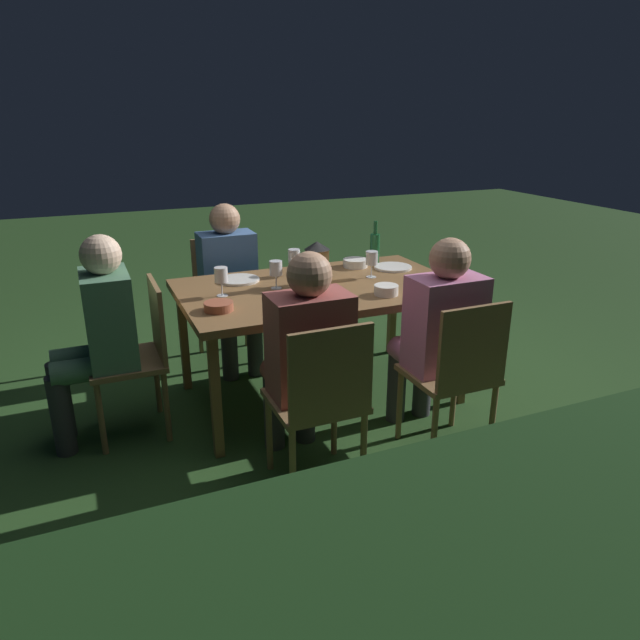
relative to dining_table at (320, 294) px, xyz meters
name	(u,v)px	position (x,y,z in m)	size (l,w,h in m)	color
ground_plane	(320,395)	(0.00, 0.00, -0.68)	(16.00, 16.00, 0.00)	#26471E
dining_table	(320,294)	(0.00, 0.00, 0.00)	(1.68, 1.02, 0.74)	brown
chair_head_far	(139,351)	(1.09, 0.00, -0.20)	(0.40, 0.42, 0.87)	brown
person_in_green	(98,331)	(1.29, 0.00, -0.05)	(0.48, 0.38, 1.15)	#4C7A5B
chair_side_right_b	(321,398)	(0.38, 0.90, -0.20)	(0.42, 0.40, 0.87)	brown
person_in_rust	(305,352)	(0.38, 0.70, -0.05)	(0.38, 0.47, 1.15)	#9E4C47
chair_side_right_a	(457,371)	(-0.38, 0.90, -0.20)	(0.42, 0.40, 0.87)	brown
person_in_pink	(437,331)	(-0.38, 0.70, -0.05)	(0.38, 0.47, 1.15)	#C675A3
chair_side_left_b	(224,292)	(0.38, -0.90, -0.20)	(0.42, 0.40, 0.87)	brown
person_in_blue	(230,279)	(0.38, -0.70, -0.05)	(0.38, 0.47, 1.15)	#426699
lantern_centerpiece	(316,260)	(0.00, -0.05, 0.20)	(0.15, 0.15, 0.27)	black
green_bottle_on_table	(375,247)	(-0.57, -0.38, 0.16)	(0.07, 0.07, 0.29)	#195128
wine_glass_a	(221,276)	(0.60, -0.03, 0.17)	(0.08, 0.08, 0.17)	silver
wine_glass_b	(372,259)	(-0.38, -0.05, 0.17)	(0.08, 0.08, 0.17)	silver
wine_glass_c	(294,257)	(0.06, -0.29, 0.17)	(0.08, 0.08, 0.17)	silver
wine_glass_d	(276,269)	(0.26, -0.05, 0.17)	(0.08, 0.08, 0.17)	silver
plate_a	(393,267)	(-0.62, -0.19, 0.06)	(0.25, 0.25, 0.01)	white
plate_b	(239,280)	(0.42, -0.30, 0.06)	(0.26, 0.26, 0.01)	silver
bowl_olives	(355,263)	(-0.40, -0.32, 0.08)	(0.17, 0.17, 0.05)	silver
bowl_bread	(219,306)	(0.68, 0.22, 0.08)	(0.16, 0.16, 0.05)	#9E5138
bowl_salad	(386,290)	(-0.28, 0.32, 0.08)	(0.14, 0.14, 0.06)	silver
bowl_dip	(309,300)	(0.19, 0.30, 0.08)	(0.11, 0.11, 0.04)	silver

